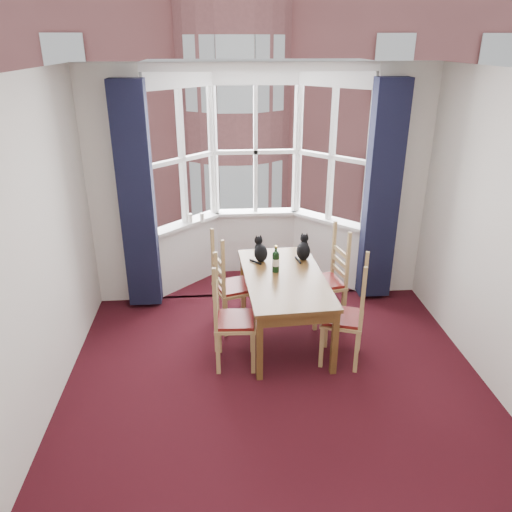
{
  "coord_description": "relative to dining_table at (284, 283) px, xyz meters",
  "views": [
    {
      "loc": [
        -0.48,
        -3.46,
        3.02
      ],
      "look_at": [
        -0.14,
        1.05,
        1.05
      ],
      "focal_mm": 35.0,
      "sensor_mm": 36.0,
      "label": 1
    }
  ],
  "objects": [
    {
      "name": "floor",
      "position": [
        -0.17,
        -1.23,
        -0.65
      ],
      "size": [
        4.5,
        4.5,
        0.0
      ],
      "primitive_type": "plane",
      "color": "black",
      "rests_on": "ground"
    },
    {
      "name": "ceiling",
      "position": [
        -0.17,
        -1.23,
        2.15
      ],
      "size": [
        4.5,
        4.5,
        0.0
      ],
      "primitive_type": "plane",
      "rotation": [
        3.14,
        0.0,
        0.0
      ],
      "color": "white",
      "rests_on": "floor"
    },
    {
      "name": "wall_left",
      "position": [
        -2.17,
        -1.23,
        0.75
      ],
      "size": [
        0.0,
        4.5,
        4.5
      ],
      "primitive_type": "plane",
      "rotation": [
        1.57,
        0.0,
        1.57
      ],
      "color": "silver",
      "rests_on": "floor"
    },
    {
      "name": "wall_back_pier_left",
      "position": [
        -1.82,
        1.02,
        0.75
      ],
      "size": [
        0.7,
        0.12,
        2.8
      ],
      "primitive_type": "cube",
      "color": "silver",
      "rests_on": "floor"
    },
    {
      "name": "wall_back_pier_right",
      "position": [
        1.48,
        1.02,
        0.75
      ],
      "size": [
        0.7,
        0.12,
        2.8
      ],
      "primitive_type": "cube",
      "color": "silver",
      "rests_on": "floor"
    },
    {
      "name": "bay_window",
      "position": [
        -0.17,
        1.52,
        0.75
      ],
      "size": [
        2.76,
        0.94,
        2.8
      ],
      "color": "white",
      "rests_on": "floor"
    },
    {
      "name": "curtain_left",
      "position": [
        -1.59,
        0.84,
        0.7
      ],
      "size": [
        0.38,
        0.22,
        2.6
      ],
      "primitive_type": "cube",
      "color": "black",
      "rests_on": "floor"
    },
    {
      "name": "curtain_right",
      "position": [
        1.25,
        0.84,
        0.7
      ],
      "size": [
        0.38,
        0.22,
        2.6
      ],
      "primitive_type": "cube",
      "color": "black",
      "rests_on": "floor"
    },
    {
      "name": "dining_table",
      "position": [
        0.0,
        0.0,
        0.0
      ],
      "size": [
        0.91,
        1.59,
        0.73
      ],
      "color": "brown",
      "rests_on": "floor"
    },
    {
      "name": "chair_left_near",
      "position": [
        -0.63,
        -0.45,
        -0.18
      ],
      "size": [
        0.42,
        0.44,
        0.92
      ],
      "color": "tan",
      "rests_on": "floor"
    },
    {
      "name": "chair_left_far",
      "position": [
        -0.61,
        0.24,
        -0.18
      ],
      "size": [
        0.51,
        0.52,
        0.92
      ],
      "color": "tan",
      "rests_on": "floor"
    },
    {
      "name": "chair_right_near",
      "position": [
        0.61,
        -0.51,
        -0.18
      ],
      "size": [
        0.51,
        0.53,
        0.92
      ],
      "color": "tan",
      "rests_on": "floor"
    },
    {
      "name": "chair_right_far",
      "position": [
        0.59,
        0.33,
        -0.18
      ],
      "size": [
        0.48,
        0.5,
        0.92
      ],
      "color": "tan",
      "rests_on": "floor"
    },
    {
      "name": "cat_left",
      "position": [
        -0.22,
        0.43,
        0.19
      ],
      "size": [
        0.21,
        0.24,
        0.29
      ],
      "color": "black",
      "rests_on": "dining_table"
    },
    {
      "name": "cat_right",
      "position": [
        0.27,
        0.44,
        0.19
      ],
      "size": [
        0.2,
        0.25,
        0.3
      ],
      "color": "black",
      "rests_on": "dining_table"
    },
    {
      "name": "wine_bottle",
      "position": [
        -0.08,
        0.12,
        0.21
      ],
      "size": [
        0.08,
        0.08,
        0.3
      ],
      "color": "black",
      "rests_on": "dining_table"
    },
    {
      "name": "candle_tall",
      "position": [
        -1.04,
        1.37,
        0.28
      ],
      "size": [
        0.06,
        0.06,
        0.11
      ],
      "primitive_type": "cylinder",
      "color": "white",
      "rests_on": "bay_window"
    },
    {
      "name": "candle_short",
      "position": [
        -0.89,
        1.4,
        0.27
      ],
      "size": [
        0.06,
        0.06,
        0.11
      ],
      "primitive_type": "cylinder",
      "color": "white",
      "rests_on": "bay_window"
    },
    {
      "name": "street",
      "position": [
        -0.17,
        31.02,
        -6.65
      ],
      "size": [
        80.0,
        80.0,
        0.0
      ],
      "primitive_type": "plane",
      "color": "#333335",
      "rests_on": "ground"
    },
    {
      "name": "tenement_building",
      "position": [
        -0.17,
        12.78,
        0.95
      ],
      "size": [
        18.4,
        7.8,
        15.2
      ],
      "color": "#9E5451",
      "rests_on": "street"
    }
  ]
}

